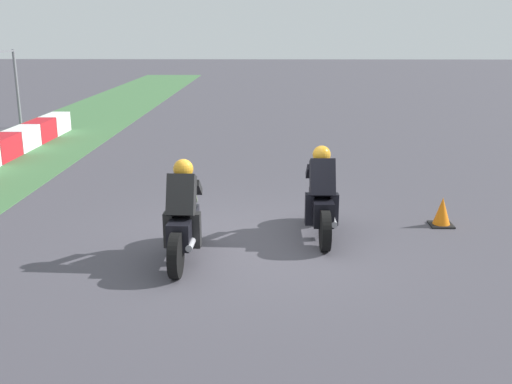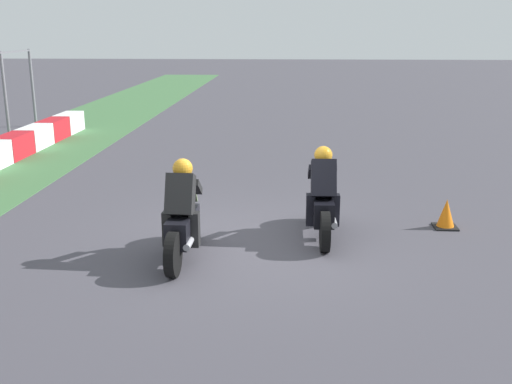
{
  "view_description": "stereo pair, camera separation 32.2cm",
  "coord_description": "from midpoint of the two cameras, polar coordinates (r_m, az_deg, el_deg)",
  "views": [
    {
      "loc": [
        -9.14,
        -0.3,
        3.36
      ],
      "look_at": [
        -0.16,
        -0.11,
        0.9
      ],
      "focal_mm": 42.06,
      "sensor_mm": 36.0,
      "label": 1
    },
    {
      "loc": [
        -9.13,
        -0.62,
        3.36
      ],
      "look_at": [
        -0.16,
        -0.11,
        0.9
      ],
      "focal_mm": 42.06,
      "sensor_mm": 36.0,
      "label": 2
    }
  ],
  "objects": [
    {
      "name": "rider_lane_a",
      "position": [
        9.93,
        5.3,
        -0.75
      ],
      "size": [
        2.04,
        0.54,
        1.51
      ],
      "rotation": [
        0.0,
        0.0,
        0.02
      ],
      "color": "black",
      "rests_on": "ground_plane"
    },
    {
      "name": "ground_plane",
      "position": [
        9.74,
        -1.61,
        -4.87
      ],
      "size": [
        120.0,
        120.0,
        0.0
      ],
      "primitive_type": "plane",
      "color": "#45424B"
    },
    {
      "name": "traffic_cone",
      "position": [
        10.96,
        16.47,
        -1.9
      ],
      "size": [
        0.4,
        0.4,
        0.51
      ],
      "color": "black",
      "rests_on": "ground_plane"
    },
    {
      "name": "rider_lane_b",
      "position": [
        8.97,
        -7.93,
        -2.6
      ],
      "size": [
        2.04,
        0.54,
        1.51
      ],
      "rotation": [
        0.0,
        0.0,
        -0.03
      ],
      "color": "black",
      "rests_on": "ground_plane"
    }
  ]
}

